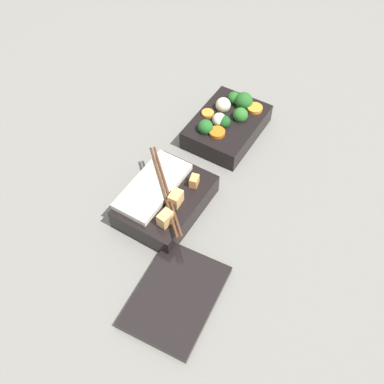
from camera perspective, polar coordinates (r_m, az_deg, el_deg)
ground_plane at (r=0.91m, az=1.07°, el=2.58°), size 3.00×3.00×0.00m
bento_tray_vegetable at (r=0.97m, az=4.53°, el=8.65°), size 0.18×0.13×0.07m
bento_tray_rice at (r=0.83m, az=-3.50°, el=-0.93°), size 0.18×0.16×0.07m
bento_lid at (r=0.75m, az=-2.04°, el=-13.12°), size 0.18×0.14×0.01m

